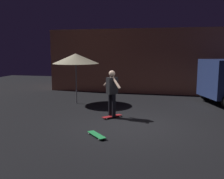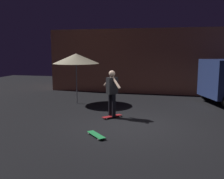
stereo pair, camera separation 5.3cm
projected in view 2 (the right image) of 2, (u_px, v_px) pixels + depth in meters
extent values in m
plane|color=black|center=(132.00, 126.00, 8.29)|extent=(28.00, 28.00, 0.00)
cube|color=#B76B4C|center=(145.00, 60.00, 15.80)|extent=(10.97, 3.50, 3.64)
cylinder|color=black|center=(207.00, 93.00, 12.52)|extent=(0.70, 0.43, 0.66)
cylinder|color=slate|center=(77.00, 80.00, 11.62)|extent=(0.05, 0.05, 2.20)
cone|color=beige|center=(76.00, 59.00, 11.47)|extent=(2.10, 2.10, 0.45)
cube|color=#AD1E23|center=(112.00, 116.00, 9.27)|extent=(0.66, 0.72, 0.02)
sphere|color=silver|center=(117.00, 115.00, 9.52)|extent=(0.05, 0.05, 0.05)
sphere|color=silver|center=(120.00, 116.00, 9.38)|extent=(0.05, 0.05, 0.05)
sphere|color=silver|center=(104.00, 118.00, 9.17)|extent=(0.05, 0.05, 0.05)
sphere|color=silver|center=(107.00, 119.00, 9.04)|extent=(0.05, 0.05, 0.05)
cube|color=green|center=(96.00, 135.00, 7.24)|extent=(0.69, 0.69, 0.02)
sphere|color=silver|center=(89.00, 133.00, 7.46)|extent=(0.05, 0.05, 0.05)
sphere|color=silver|center=(94.00, 132.00, 7.55)|extent=(0.05, 0.05, 0.05)
sphere|color=silver|center=(99.00, 140.00, 6.95)|extent=(0.05, 0.05, 0.05)
sphere|color=silver|center=(104.00, 138.00, 7.04)|extent=(0.05, 0.05, 0.05)
cylinder|color=black|center=(110.00, 104.00, 9.30)|extent=(0.14, 0.14, 0.82)
cylinder|color=black|center=(114.00, 105.00, 9.12)|extent=(0.14, 0.14, 0.82)
cube|color=#262628|center=(112.00, 86.00, 9.10)|extent=(0.42, 0.43, 0.60)
sphere|color=beige|center=(112.00, 74.00, 9.03)|extent=(0.23, 0.23, 0.23)
cylinder|color=beige|center=(108.00, 81.00, 9.25)|extent=(0.47, 0.42, 0.46)
cylinder|color=beige|center=(116.00, 82.00, 8.90)|extent=(0.47, 0.42, 0.46)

